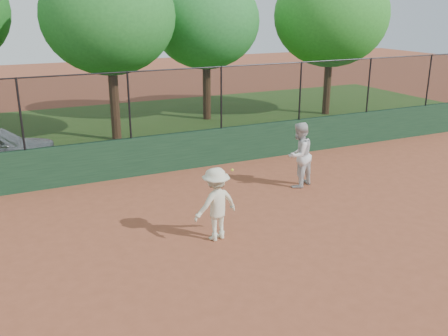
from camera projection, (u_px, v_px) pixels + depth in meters
name	position (u px, v px, depth m)	size (l,w,h in m)	color
ground	(234.00, 257.00, 10.43)	(80.00, 80.00, 0.00)	brown
back_wall	(148.00, 155.00, 15.40)	(26.00, 0.20, 1.20)	#1B3C23
grass_strip	(106.00, 132.00, 20.74)	(36.00, 12.00, 0.01)	#264916
player_second	(299.00, 155.00, 14.24)	(0.92, 0.72, 1.89)	silver
player_main	(216.00, 204.00, 11.02)	(1.18, 0.81, 1.69)	beige
fence_assembly	(145.00, 103.00, 14.88)	(26.00, 0.06, 2.00)	black
tree_2	(109.00, 17.00, 18.09)	(4.91, 4.46, 6.75)	#4B2D1A
tree_3	(206.00, 21.00, 21.73)	(4.78, 4.34, 6.41)	#412715
tree_4	(332.00, 15.00, 22.74)	(5.39, 4.90, 6.90)	#422B17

